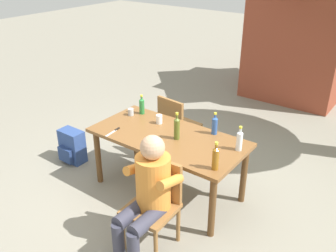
% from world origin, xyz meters
% --- Properties ---
extents(ground_plane, '(24.00, 24.00, 0.00)m').
position_xyz_m(ground_plane, '(0.00, 0.00, 0.00)').
color(ground_plane, gray).
extents(dining_table, '(1.74, 0.85, 0.74)m').
position_xyz_m(dining_table, '(0.00, 0.00, 0.65)').
color(dining_table, brown).
rests_on(dining_table, ground_plane).
extents(chair_near_right, '(0.46, 0.46, 0.87)m').
position_xyz_m(chair_near_right, '(0.39, -0.72, 0.49)').
color(chair_near_right, olive).
rests_on(chair_near_right, ground_plane).
extents(chair_far_left, '(0.48, 0.48, 0.87)m').
position_xyz_m(chair_far_left, '(-0.40, 0.72, 0.49)').
color(chair_far_left, olive).
rests_on(chair_far_left, ground_plane).
extents(person_in_white_shirt, '(0.47, 0.62, 1.18)m').
position_xyz_m(person_in_white_shirt, '(0.39, -0.83, 0.66)').
color(person_in_white_shirt, orange).
rests_on(person_in_white_shirt, ground_plane).
extents(bottle_green, '(0.06, 0.06, 0.25)m').
position_xyz_m(bottle_green, '(-0.61, 0.28, 0.85)').
color(bottle_green, '#287A38').
rests_on(bottle_green, dining_table).
extents(bottle_clear, '(0.06, 0.06, 0.27)m').
position_xyz_m(bottle_clear, '(0.77, 0.18, 0.86)').
color(bottle_clear, white).
rests_on(bottle_clear, dining_table).
extents(bottle_olive, '(0.06, 0.06, 0.31)m').
position_xyz_m(bottle_olive, '(0.12, 0.00, 0.87)').
color(bottle_olive, '#566623').
rests_on(bottle_olive, dining_table).
extents(bottle_amber, '(0.06, 0.06, 0.29)m').
position_xyz_m(bottle_amber, '(0.75, -0.28, 0.86)').
color(bottle_amber, '#996019').
rests_on(bottle_amber, dining_table).
extents(bottle_blue, '(0.06, 0.06, 0.26)m').
position_xyz_m(bottle_blue, '(0.39, 0.34, 0.85)').
color(bottle_blue, '#2D56A3').
rests_on(bottle_blue, dining_table).
extents(cup_steel, '(0.07, 0.07, 0.09)m').
position_xyz_m(cup_steel, '(-0.69, 0.17, 0.78)').
color(cup_steel, '#B2B7BC').
rests_on(cup_steel, dining_table).
extents(cup_white, '(0.07, 0.07, 0.11)m').
position_xyz_m(cup_white, '(-0.27, 0.19, 0.79)').
color(cup_white, white).
rests_on(cup_white, dining_table).
extents(table_knife, '(0.05, 0.24, 0.01)m').
position_xyz_m(table_knife, '(-0.55, -0.29, 0.74)').
color(table_knife, silver).
rests_on(table_knife, dining_table).
extents(backpack_by_near_side, '(0.34, 0.25, 0.45)m').
position_xyz_m(backpack_by_near_side, '(-1.43, -0.22, 0.22)').
color(backpack_by_near_side, '#2D4784').
rests_on(backpack_by_near_side, ground_plane).
extents(brick_kiosk, '(1.92, 1.95, 2.70)m').
position_xyz_m(brick_kiosk, '(0.09, 4.12, 1.42)').
color(brick_kiosk, brown).
rests_on(brick_kiosk, ground_plane).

